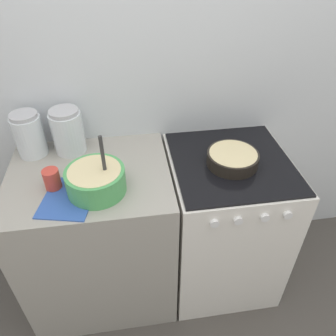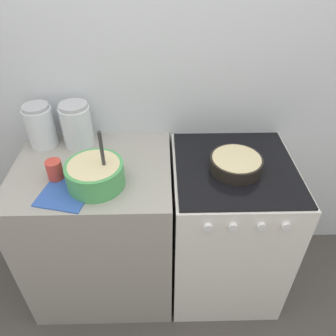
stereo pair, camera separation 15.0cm
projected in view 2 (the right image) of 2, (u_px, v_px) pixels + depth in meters
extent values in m
plane|color=#4C4742|center=(171.00, 322.00, 1.89)|extent=(12.00, 12.00, 0.00)
cube|color=silver|center=(169.00, 79.00, 1.66)|extent=(4.54, 0.05, 2.40)
cube|color=#9E998E|center=(102.00, 230.00, 1.86)|extent=(0.77, 0.63, 0.90)
cube|color=white|center=(226.00, 229.00, 1.87)|extent=(0.61, 0.63, 0.88)
cube|color=black|center=(236.00, 167.00, 1.60)|extent=(0.58, 0.60, 0.01)
cylinder|color=white|center=(208.00, 227.00, 1.39)|extent=(0.04, 0.02, 0.04)
cylinder|color=white|center=(233.00, 227.00, 1.39)|extent=(0.04, 0.02, 0.04)
cylinder|color=white|center=(261.00, 227.00, 1.39)|extent=(0.04, 0.02, 0.04)
cylinder|color=white|center=(286.00, 226.00, 1.39)|extent=(0.04, 0.02, 0.04)
cylinder|color=#4CA559|center=(95.00, 175.00, 1.45)|extent=(0.26, 0.26, 0.11)
cylinder|color=beige|center=(94.00, 170.00, 1.43)|extent=(0.23, 0.23, 0.06)
cylinder|color=#333333|center=(103.00, 158.00, 1.39)|extent=(0.02, 0.02, 0.26)
cylinder|color=black|center=(236.00, 164.00, 1.55)|extent=(0.25, 0.25, 0.06)
cylinder|color=beige|center=(236.00, 163.00, 1.55)|extent=(0.23, 0.23, 0.05)
cylinder|color=silver|center=(41.00, 127.00, 1.68)|extent=(0.14, 0.14, 0.21)
cylinder|color=tan|center=(43.00, 134.00, 1.70)|extent=(0.13, 0.13, 0.12)
cylinder|color=#B2B2B7|center=(35.00, 107.00, 1.61)|extent=(0.13, 0.13, 0.02)
cylinder|color=silver|center=(77.00, 126.00, 1.68)|extent=(0.16, 0.16, 0.21)
cylinder|color=silver|center=(78.00, 133.00, 1.71)|extent=(0.14, 0.14, 0.13)
cylinder|color=#B2B2B7|center=(73.00, 106.00, 1.61)|extent=(0.14, 0.14, 0.02)
cylinder|color=#CC3F33|center=(55.00, 170.00, 1.49)|extent=(0.07, 0.07, 0.10)
cube|color=#3359B2|center=(68.00, 189.00, 1.45)|extent=(0.27, 0.30, 0.01)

